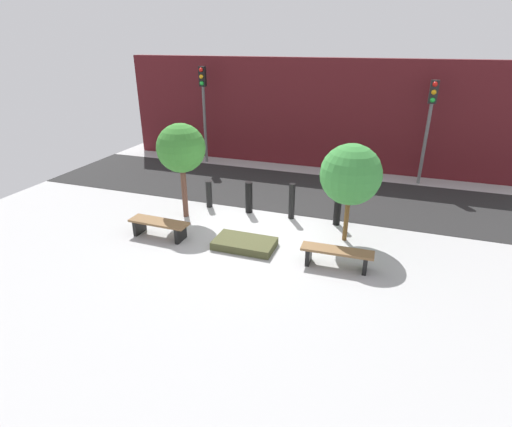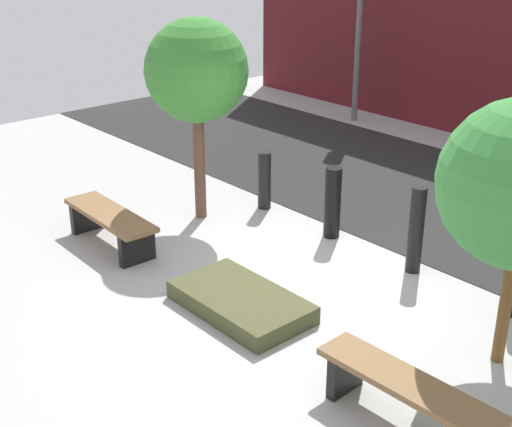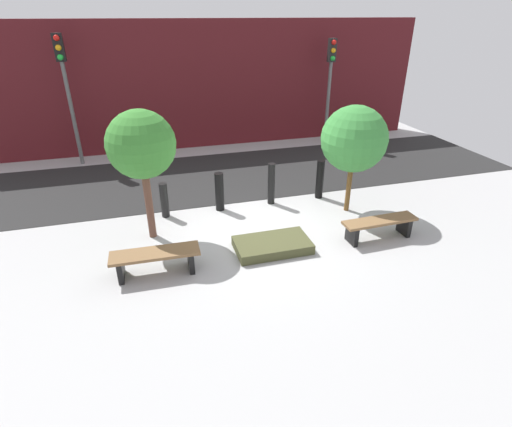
% 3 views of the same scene
% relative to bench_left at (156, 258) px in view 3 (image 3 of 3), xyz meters
% --- Properties ---
extents(ground_plane, '(18.00, 18.00, 0.00)m').
position_rel_bench_left_xyz_m(ground_plane, '(2.39, 1.06, -0.33)').
color(ground_plane, '#A7A7A7').
extents(road_strip, '(18.00, 4.11, 0.01)m').
position_rel_bench_left_xyz_m(road_strip, '(2.39, 4.69, -0.33)').
color(road_strip, black).
rests_on(road_strip, ground).
extents(building_facade, '(16.20, 0.50, 4.31)m').
position_rel_bench_left_xyz_m(building_facade, '(2.39, 8.06, 1.82)').
color(building_facade, '#511419').
rests_on(building_facade, ground).
extents(bench_left, '(1.67, 0.52, 0.47)m').
position_rel_bench_left_xyz_m(bench_left, '(0.00, 0.00, 0.00)').
color(bench_left, black).
rests_on(bench_left, ground).
extents(bench_right, '(1.69, 0.45, 0.47)m').
position_rel_bench_left_xyz_m(bench_right, '(4.78, 0.00, -0.00)').
color(bench_right, black).
rests_on(bench_right, ground).
extents(planter_bed, '(1.57, 0.89, 0.21)m').
position_rel_bench_left_xyz_m(planter_bed, '(2.39, 0.20, -0.23)').
color(planter_bed, '#454629').
rests_on(planter_bed, ground).
extents(tree_behind_left_bench, '(1.40, 1.40, 2.82)m').
position_rel_bench_left_xyz_m(tree_behind_left_bench, '(0.00, 1.47, 1.76)').
color(tree_behind_left_bench, brown).
rests_on(tree_behind_left_bench, ground).
extents(tree_behind_right_bench, '(1.56, 1.56, 2.62)m').
position_rel_bench_left_xyz_m(tree_behind_right_bench, '(4.78, 1.47, 1.50)').
color(tree_behind_right_bench, brown).
rests_on(tree_behind_right_bench, ground).
extents(bollard_far_left, '(0.19, 0.19, 0.86)m').
position_rel_bench_left_xyz_m(bollard_far_left, '(0.36, 2.38, 0.10)').
color(bollard_far_left, black).
rests_on(bollard_far_left, ground).
extents(bollard_left, '(0.22, 0.22, 0.98)m').
position_rel_bench_left_xyz_m(bollard_left, '(1.71, 2.38, 0.16)').
color(bollard_left, black).
rests_on(bollard_left, ground).
extents(bollard_center, '(0.18, 0.18, 1.10)m').
position_rel_bench_left_xyz_m(bollard_center, '(3.07, 2.38, 0.21)').
color(bollard_center, black).
rests_on(bollard_center, ground).
extents(bollard_right, '(0.20, 0.20, 1.04)m').
position_rel_bench_left_xyz_m(bollard_right, '(4.42, 2.38, 0.19)').
color(bollard_right, black).
rests_on(bollard_right, ground).
extents(traffic_light_west, '(0.28, 0.27, 3.96)m').
position_rel_bench_left_xyz_m(traffic_light_west, '(-1.98, 7.03, 2.38)').
color(traffic_light_west, '#595959').
rests_on(traffic_light_west, ground).
extents(traffic_light_mid_west, '(0.28, 0.27, 3.69)m').
position_rel_bench_left_xyz_m(traffic_light_mid_west, '(6.77, 7.03, 2.21)').
color(traffic_light_mid_west, '#606060').
rests_on(traffic_light_mid_west, ground).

